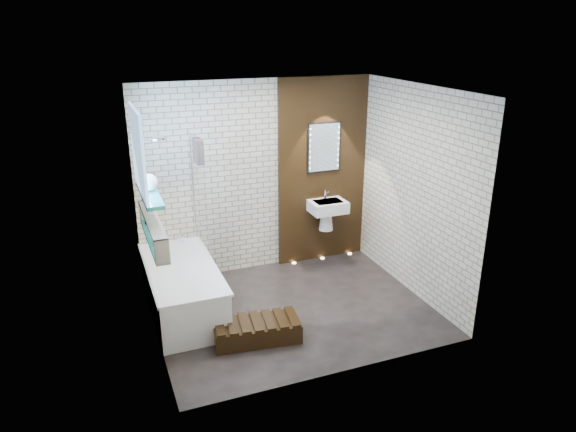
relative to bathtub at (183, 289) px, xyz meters
name	(u,v)px	position (x,y,z in m)	size (l,w,h in m)	color
ground	(292,309)	(1.22, -0.45, -0.29)	(3.20, 3.20, 0.00)	black
room_shell	(293,208)	(1.22, -0.45, 1.01)	(3.24, 3.20, 2.60)	#BDB296
walnut_panel	(322,172)	(2.17, 0.82, 1.01)	(1.30, 0.06, 2.60)	black
clerestory_window	(141,161)	(-0.34, -0.10, 1.61)	(0.18, 1.00, 0.94)	#7FADE0
display_niche	(153,230)	(-0.31, -0.30, 0.91)	(0.14, 1.30, 0.26)	teal
bathtub	(183,289)	(0.00, 0.00, 0.00)	(0.79, 1.74, 0.70)	white
bath_screen	(199,195)	(0.35, 0.44, 0.99)	(0.01, 0.78, 1.40)	white
towel	(198,151)	(0.35, 0.34, 1.56)	(0.09, 0.22, 0.29)	black
shower_head	(158,139)	(-0.08, 0.50, 1.71)	(0.18, 0.18, 0.02)	silver
washbasin	(327,210)	(2.17, 0.62, 0.50)	(0.50, 0.36, 0.58)	white
led_mirror	(324,148)	(2.17, 0.78, 1.36)	(0.50, 0.02, 0.70)	black
walnut_step	(257,331)	(0.62, -0.90, -0.19)	(0.93, 0.41, 0.21)	black
niche_bottles	(149,222)	(-0.31, 0.02, 0.88)	(0.07, 0.70, 0.17)	maroon
sill_vases	(149,182)	(-0.28, -0.04, 1.35)	(0.19, 0.19, 0.19)	white
floor_uplights	(322,258)	(2.17, 0.75, -0.29)	(0.96, 0.06, 0.01)	#FFD899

